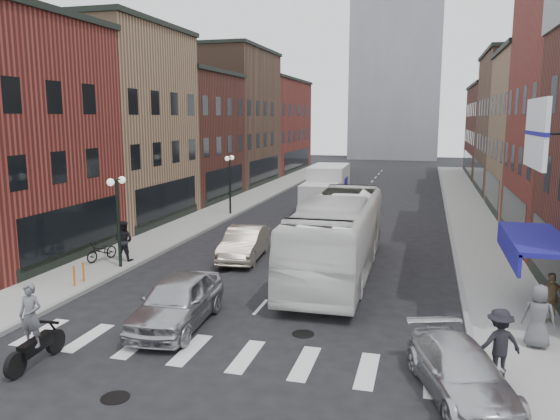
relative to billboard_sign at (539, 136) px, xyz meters
The scene contains 29 objects.
ground 10.56m from the billboard_sign, behind, with size 160.00×160.00×0.00m, color black.
sidewalk_left 28.12m from the billboard_sign, 128.47° to the left, with size 3.00×74.00×0.15m, color gray.
sidewalk_right 22.34m from the billboard_sign, 90.23° to the left, with size 3.00×74.00×0.15m, color gray.
curb_left 27.25m from the billboard_sign, 125.94° to the left, with size 0.20×74.00×0.16m, color gray.
curb_right 22.41m from the billboard_sign, 94.22° to the left, with size 0.20×74.00×0.16m, color gray.
crosswalk_stripes 11.12m from the billboard_sign, 157.82° to the right, with size 12.00×2.20×0.01m, color silver.
bldg_left_mid_a 27.17m from the billboard_sign, 150.21° to the left, with size 10.30×10.20×12.30m.
bldg_left_mid_b 33.30m from the billboard_sign, 135.10° to the left, with size 10.30×10.20×10.30m.
bldg_left_far_a 41.79m from the billboard_sign, 124.35° to the left, with size 10.30×12.20×13.30m.
bldg_left_far_b 53.93m from the billboard_sign, 115.93° to the left, with size 10.30×16.20×11.30m.
bldg_right_far_a 35.09m from the billboard_sign, 79.48° to the left, with size 10.30×12.20×12.30m.
bldg_right_far_b 48.93m from the billboard_sign, 82.47° to the left, with size 10.30×16.20×10.30m.
awning_blue 4.05m from the billboard_sign, 80.39° to the left, with size 1.80×5.00×0.78m.
billboard_sign is the anchor object (origin of this frame).
distant_tower 80.22m from the billboard_sign, 96.32° to the left, with size 14.00×14.00×50.00m, color #9399A0.
streetlamp_near 16.68m from the billboard_sign, 167.65° to the left, with size 0.32×1.22×4.11m.
streetlamp_far 23.92m from the billboard_sign, 132.41° to the left, with size 0.32×1.22×4.11m.
bike_rack 17.14m from the billboard_sign, behind, with size 0.08×0.68×0.80m.
box_truck 21.95m from the billboard_sign, 116.66° to the left, with size 2.53×7.79×3.37m.
motorcycle_rider 15.10m from the billboard_sign, 157.09° to the right, with size 0.67×2.28×2.33m.
transit_bus 9.66m from the billboard_sign, 140.78° to the left, with size 2.83×12.09×3.37m, color white.
sedan_left_near 12.06m from the billboard_sign, behind, with size 1.94×4.81×1.64m, color #B5B5BA.
sedan_left_far 14.17m from the billboard_sign, 149.45° to the left, with size 1.61×4.61×1.52m, color beige.
curb_car 7.26m from the billboard_sign, 116.12° to the right, with size 1.76×4.33×1.26m, color #BBBBC0.
parked_bicycle 18.68m from the billboard_sign, 166.44° to the left, with size 0.60×1.71×0.90m, color black.
ped_left_solo 17.74m from the billboard_sign, 164.63° to the left, with size 0.90×0.52×1.85m, color black.
ped_right_a 6.15m from the billboard_sign, 109.25° to the right, with size 1.16×0.58×1.80m, color black.
ped_right_b 5.38m from the billboard_sign, 52.00° to the left, with size 0.96×0.48×1.64m, color olive.
ped_right_c 5.16m from the billboard_sign, 80.53° to the right, with size 0.90×0.59×1.84m, color #54565C.
Camera 1 is at (5.49, -16.71, 6.65)m, focal length 35.00 mm.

